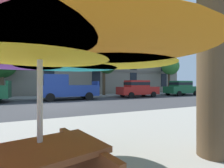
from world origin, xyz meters
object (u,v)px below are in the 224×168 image
Objects in this scene: sedan_green at (181,88)px; stop_sign at (212,81)px; pickup_blue at (66,88)px; street_tree_middle at (107,62)px; street_tree_right at (170,66)px; patio_umbrella at (40,35)px; sedan_red at (137,88)px; street_tree_left at (0,61)px.

stop_sign reaches higher than sedan_green.
sedan_green is 12.12m from stop_sign.
pickup_blue is 1.81× the size of stop_sign.
street_tree_middle is 10.44m from street_tree_right.
street_tree_middle is at bearing 162.73° from sedan_green.
street_tree_middle is (-8.83, 2.74, 2.96)m from sedan_green.
street_tree_right is at bearing 42.34° from patio_umbrella.
stop_sign is at bearing 2.69° from street_tree_middle.
pickup_blue is 16.13m from street_tree_right.
stop_sign is at bearing 8.29° from pickup_blue.
sedan_red is at bearing -168.34° from stop_sign.
street_tree_middle is at bearing 64.55° from patio_umbrella.
street_tree_middle reaches higher than stop_sign.
street_tree_middle is at bearing 28.55° from pickup_blue.
street_tree_left reaches higher than patio_umbrella.
pickup_blue is 7.11m from street_tree_left.
stop_sign reaches higher than patio_umbrella.
street_tree_middle is 17.22m from patio_umbrella.
stop_sign is 32.18m from patio_umbrella.
patio_umbrella reaches higher than sedan_red.
street_tree_right is at bearing 12.71° from pickup_blue.
patio_umbrella is (-16.18, -12.70, 0.99)m from sedan_green.
sedan_red is 9.26m from street_tree_right.
sedan_green is 1.29× the size of patio_umbrella.
sedan_green is at bearing 0.00° from sedan_red.
sedan_green is 1.56× the size of stop_sign.
street_tree_left is 0.96× the size of street_tree_right.
stop_sign is at bearing 30.64° from patio_umbrella.
stop_sign reaches higher than sedan_red.
pickup_blue is 1.16× the size of sedan_red.
patio_umbrella is at bearing -127.52° from sedan_red.
sedan_red is 18.34m from stop_sign.
street_tree_right is 24.12m from patio_umbrella.
street_tree_right is (8.01, 3.49, 3.05)m from sedan_red.
sedan_green is at bearing -0.00° from pickup_blue.
patio_umbrella is at bearing -137.66° from street_tree_right.
sedan_red is 13.70m from street_tree_left.
street_tree_right is (1.58, 3.49, 3.05)m from sedan_green.
sedan_green is at bearing -162.18° from stop_sign.
street_tree_left is (-30.84, 0.06, 1.72)m from stop_sign.
stop_sign is at bearing 1.22° from street_tree_right.
sedan_green is at bearing 38.13° from patio_umbrella.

